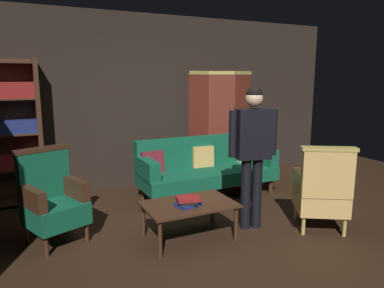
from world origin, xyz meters
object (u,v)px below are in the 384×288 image
folding_screen (221,124)px  armchair_gilt_accent (322,190)px  book_black_cloth (188,201)px  armchair_wing_left (52,199)px  coffee_table (189,207)px  book_navy_cloth (188,204)px  standing_figure (253,145)px  bookshelf (6,131)px  book_red_leather (188,199)px  velvet_couch (206,166)px

folding_screen → armchair_gilt_accent: bearing=-91.7°
book_black_cloth → armchair_wing_left: bearing=152.8°
coffee_table → book_navy_cloth: (-0.04, -0.07, 0.06)m
standing_figure → book_black_cloth: (-0.85, -0.02, -0.56)m
bookshelf → standing_figure: bookshelf is taller
book_navy_cloth → book_red_leather: bearing=0.0°
velvet_couch → coffee_table: 1.60m
armchair_wing_left → book_navy_cloth: (1.33, -0.68, -0.05)m
velvet_couch → book_navy_cloth: bearing=-124.6°
standing_figure → bookshelf: bearing=141.1°
armchair_gilt_accent → book_red_leather: bearing=165.7°
coffee_table → armchair_gilt_accent: 1.59m
coffee_table → armchair_gilt_accent: armchair_gilt_accent is taller
coffee_table → book_red_leather: 0.15m
folding_screen → standing_figure: size_ratio=1.12×
coffee_table → book_black_cloth: book_black_cloth is taller
folding_screen → bookshelf: bookshelf is taller
standing_figure → book_navy_cloth: size_ratio=6.65×
armchair_gilt_accent → book_black_cloth: (-1.56, 0.40, -0.02)m
bookshelf → velvet_couch: bearing=-15.3°
armchair_gilt_accent → book_navy_cloth: (-1.56, 0.40, -0.05)m
velvet_couch → standing_figure: bearing=-94.3°
coffee_table → armchair_gilt_accent: size_ratio=0.96×
book_navy_cloth → book_black_cloth: book_black_cloth is taller
coffee_table → bookshelf: bearing=131.1°
bookshelf → standing_figure: bearing=-38.9°
velvet_couch → coffee_table: (-0.91, -1.31, -0.08)m
folding_screen → armchair_wing_left: folding_screen is taller
folding_screen → armchair_gilt_accent: folding_screen is taller
book_black_cloth → book_red_leather: (0.00, 0.00, 0.03)m
armchair_gilt_accent → book_red_leather: 1.61m
bookshelf → standing_figure: size_ratio=1.20×
folding_screen → armchair_wing_left: (-2.96, -1.41, -0.50)m
bookshelf → armchair_gilt_accent: size_ratio=1.97×
folding_screen → armchair_wing_left: size_ratio=1.83×
bookshelf → coffee_table: (1.79, -2.05, -0.70)m
bookshelf → armchair_wing_left: size_ratio=1.97×
folding_screen → bookshelf: bearing=179.5°
coffee_table → folding_screen: bearing=51.8°
armchair_wing_left → book_red_leather: size_ratio=4.19×
armchair_gilt_accent → coffee_table: bearing=163.1°
coffee_table → armchair_gilt_accent: (1.52, -0.46, 0.12)m
velvet_couch → armchair_wing_left: armchair_wing_left is taller
book_navy_cloth → velvet_couch: bearing=55.4°
standing_figure → book_navy_cloth: bearing=-178.4°
coffee_table → standing_figure: size_ratio=0.59×
folding_screen → bookshelf: (-3.38, 0.03, 0.09)m
armchair_wing_left → book_black_cloth: size_ratio=5.32×
folding_screen → book_red_leather: (-1.63, -2.09, -0.49)m
standing_figure → book_navy_cloth: standing_figure is taller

